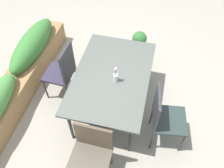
{
  "coord_description": "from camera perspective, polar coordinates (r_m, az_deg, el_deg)",
  "views": [
    {
      "loc": [
        -1.95,
        -0.58,
        3.1
      ],
      "look_at": [
        0.08,
        -0.09,
        0.53
      ],
      "focal_mm": 37.26,
      "sensor_mm": 36.0,
      "label": 1
    }
  ],
  "objects": [
    {
      "name": "ground_plane",
      "position": [
        3.71,
        -1.65,
        -5.85
      ],
      "size": [
        12.0,
        12.0,
        0.0
      ],
      "primitive_type": "plane",
      "color": "gray"
    },
    {
      "name": "planter_box",
      "position": [
        3.91,
        -22.4,
        0.74
      ],
      "size": [
        3.02,
        0.41,
        0.71
      ],
      "color": "olive",
      "rests_on": "ground"
    },
    {
      "name": "flower_vase",
      "position": [
        3.04,
        0.9,
        1.94
      ],
      "size": [
        0.07,
        0.07,
        0.25
      ],
      "color": "silver",
      "rests_on": "dining_table"
    },
    {
      "name": "chair_near_left",
      "position": [
        3.08,
        12.65,
        -7.72
      ],
      "size": [
        0.49,
        0.49,
        0.95
      ],
      "rotation": [
        0.0,
        0.0,
        3.28
      ],
      "color": "#273431",
      "rests_on": "ground"
    },
    {
      "name": "potted_plant",
      "position": [
        4.45,
        6.67,
        10.24
      ],
      "size": [
        0.27,
        0.27,
        0.44
      ],
      "color": "#9E6047",
      "rests_on": "ground"
    },
    {
      "name": "chair_far_side",
      "position": [
        3.54,
        -12.01,
        3.29
      ],
      "size": [
        0.43,
        0.43,
        0.99
      ],
      "rotation": [
        0.0,
        0.0,
        -0.05
      ],
      "color": "#2E293D",
      "rests_on": "ground"
    },
    {
      "name": "chair_end_left",
      "position": [
        2.83,
        -5.21,
        -16.65
      ],
      "size": [
        0.48,
        0.48,
        0.88
      ],
      "rotation": [
        0.0,
        0.0,
        1.56
      ],
      "color": "#4D453A",
      "rests_on": "ground"
    },
    {
      "name": "dining_table",
      "position": [
        3.21,
        0.0,
        1.61
      ],
      "size": [
        1.57,
        1.02,
        0.72
      ],
      "color": "#4C514C",
      "rests_on": "ground"
    }
  ]
}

